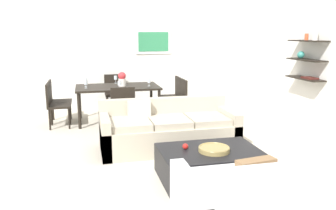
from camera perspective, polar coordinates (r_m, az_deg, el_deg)
ground_plane at (r=5.42m, az=0.00°, el=-8.24°), size 18.00×18.00×0.00m
back_wall_unit at (r=8.62m, az=-3.51°, el=8.45°), size 8.40×0.09×2.70m
right_wall_shelf_unit at (r=6.98m, az=23.85°, el=6.66°), size 0.34×8.20×2.70m
sofa_beige at (r=5.65m, az=-0.01°, el=-4.26°), size 2.16×0.90×0.78m
loveseat_white at (r=3.52m, az=14.46°, el=-15.02°), size 1.48×0.90×0.78m
coffee_table at (r=4.60m, az=6.82°, el=-9.55°), size 1.28×0.90×0.38m
decorative_bowl at (r=4.48m, az=7.54°, el=-7.13°), size 0.40×0.40×0.06m
apple_on_coffee_table at (r=4.52m, az=2.85°, el=-6.77°), size 0.08×0.08×0.08m
dining_table at (r=7.39m, az=-8.22°, el=2.54°), size 1.71×1.00×0.75m
dining_chair_left_far at (r=7.64m, az=-17.81°, el=1.05°), size 0.44×0.44×0.88m
dining_chair_left_near at (r=7.20m, az=-18.07°, el=0.40°), size 0.44×0.44×0.88m
dining_chair_right_far at (r=7.85m, az=0.88°, el=1.90°), size 0.44×0.44×0.88m
dining_chair_head at (r=8.31m, az=-8.77°, el=2.32°), size 0.44×0.44×0.88m
dining_chair_right_near at (r=7.42m, az=1.74°, el=1.31°), size 0.44×0.44×0.88m
dining_chair_foot at (r=6.53m, az=-7.44°, el=-0.23°), size 0.44×0.44×0.88m
wine_glass_head at (r=7.79m, az=-8.56°, el=4.39°), size 0.07×0.07×0.17m
wine_glass_left_near at (r=7.21m, az=-13.30°, el=3.59°), size 0.07×0.07×0.16m
wine_glass_left_far at (r=7.45m, az=-13.32°, el=3.91°), size 0.07×0.07×0.17m
wine_glass_right_near at (r=7.33m, az=-3.12°, el=3.92°), size 0.07×0.07×0.15m
wine_glass_foot at (r=6.93m, az=-7.93°, el=3.50°), size 0.08×0.08×0.16m
centerpiece_vase at (r=7.35m, az=-7.51°, el=4.24°), size 0.16×0.16×0.30m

